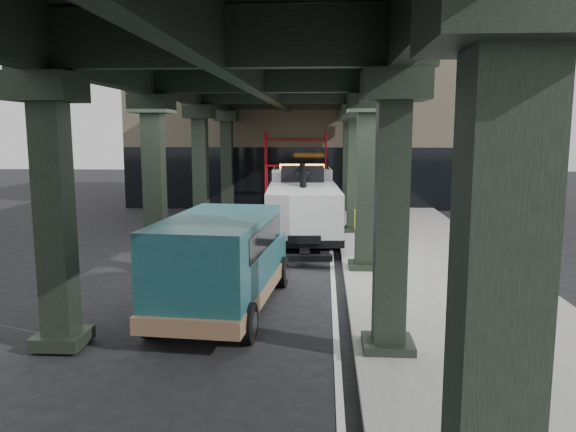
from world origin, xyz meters
The scene contains 8 objects.
ground centered at (0.00, 0.00, 0.00)m, with size 90.00×90.00×0.00m, color black.
sidewalk centered at (4.50, 2.00, 0.07)m, with size 5.00×40.00×0.15m, color gray.
lane_stripe centered at (1.70, 2.00, 0.01)m, with size 0.12×38.00×0.01m, color silver.
viaduct centered at (-0.40, 2.00, 5.46)m, with size 7.40×32.00×6.40m.
building centered at (2.00, 20.00, 4.00)m, with size 22.00×10.00×8.00m, color #C6B793.
scaffolding centered at (0.00, 14.64, 2.11)m, with size 3.08×0.88×4.00m.
tow_truck centered at (0.61, 7.46, 1.37)m, with size 2.91×8.70×2.81m.
towed_van centered at (-0.79, -1.75, 1.18)m, with size 2.57×5.59×2.20m.
Camera 1 is at (1.44, -13.68, 3.98)m, focal length 35.00 mm.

